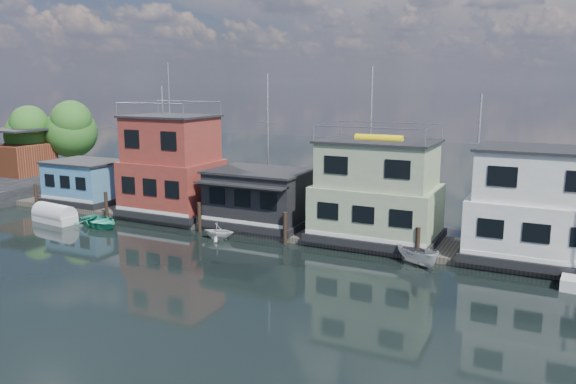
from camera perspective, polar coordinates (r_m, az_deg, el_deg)
The scene contains 14 objects.
ground at distance 32.47m, azimuth -12.51°, elevation -8.61°, with size 160.00×160.00×0.00m, color black.
dock at distance 41.98m, azimuth -2.27°, elevation -3.54°, with size 48.00×5.00×0.40m, color #595147.
houseboat_blue at distance 52.41m, azimuth -19.87°, elevation 1.00°, with size 6.40×4.90×3.66m.
houseboat_red at distance 45.79m, azimuth -11.71°, elevation 2.46°, with size 7.40×5.90×11.86m.
houseboat_dark at distance 41.69m, azimuth -2.91°, elevation -0.52°, with size 7.40×6.10×4.06m.
houseboat_green at distance 38.01m, azimuth 9.04°, elevation -0.04°, with size 8.40×5.90×7.03m.
houseboat_white at distance 36.42m, azimuth 24.23°, elevation -1.40°, with size 8.40×5.90×6.66m.
pilings at distance 39.56m, azimuth -4.63°, elevation -3.13°, with size 42.28×0.28×2.20m.
background_masts at distance 44.49m, azimuth 6.81°, elevation 4.25°, with size 36.40×0.16×12.00m.
shore at distance 64.21m, azimuth -25.38°, elevation 3.60°, with size 12.40×15.72×8.24m.
dinghy_teal at distance 44.97m, azimuth -18.57°, elevation -2.83°, with size 2.91×4.07×0.84m, color teal.
motorboat at distance 34.61m, azimuth 13.07°, elevation -6.31°, with size 1.21×3.23×1.25m, color silver.
tarp_runabout at distance 47.59m, azimuth -22.62°, elevation -2.17°, with size 4.02×2.01×1.57m.
dinghy_white at distance 39.55m, azimuth -7.08°, elevation -3.95°, with size 1.93×2.23×1.18m, color silver.
Camera 1 is at (19.41, -23.68, 10.82)m, focal length 35.00 mm.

